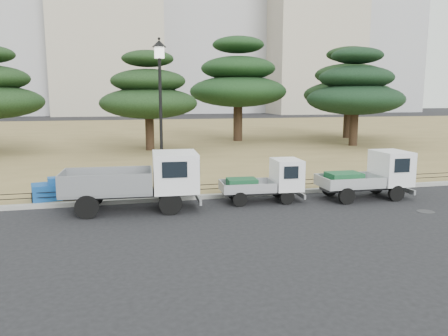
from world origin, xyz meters
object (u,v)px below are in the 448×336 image
object	(u,v)px
truck_large	(140,179)
tarp_pile	(51,190)
truck_kei_front	(268,181)
street_lamp	(160,92)
truck_kei_rear	(371,175)

from	to	relation	value
truck_large	tarp_pile	bearing A→B (deg)	154.27
truck_kei_front	tarp_pile	world-z (taller)	truck_kei_front
truck_large	street_lamp	xyz separation A→B (m)	(0.93, 1.43, 3.01)
street_lamp	truck_kei_front	bearing A→B (deg)	-18.90
truck_kei_front	truck_kei_rear	world-z (taller)	truck_kei_rear
truck_large	truck_kei_rear	xyz separation A→B (m)	(8.93, -0.35, -0.20)
truck_kei_rear	tarp_pile	xyz separation A→B (m)	(-12.15, 2.17, -0.44)
truck_kei_front	truck_kei_rear	distance (m)	4.16
tarp_pile	truck_kei_front	bearing A→B (deg)	-12.06
truck_kei_front	tarp_pile	distance (m)	8.21
truck_large	truck_kei_front	xyz separation A→B (m)	(4.80, 0.10, -0.33)
truck_kei_rear	street_lamp	size ratio (longest dim) A/B	0.61
street_lamp	truck_large	bearing A→B (deg)	-123.09
truck_large	truck_kei_rear	bearing A→B (deg)	1.42
tarp_pile	truck_kei_rear	bearing A→B (deg)	-10.12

